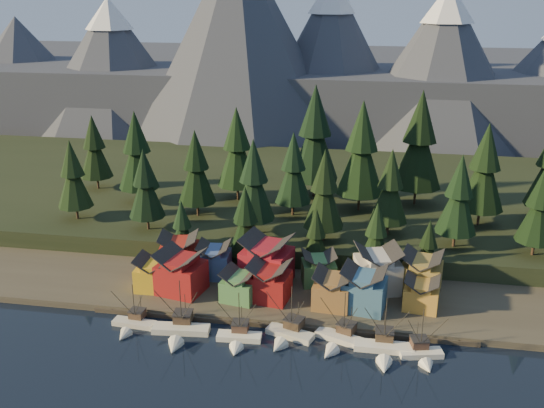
% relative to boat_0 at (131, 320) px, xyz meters
% --- Properties ---
extents(ground, '(500.00, 500.00, 0.00)m').
position_rel_boat_0_xyz_m(ground, '(29.65, -9.90, -1.90)').
color(ground, black).
rests_on(ground, ground).
extents(shore_strip, '(400.00, 50.00, 1.50)m').
position_rel_boat_0_xyz_m(shore_strip, '(29.65, 30.10, -1.15)').
color(shore_strip, '#3D372C').
rests_on(shore_strip, ground).
extents(hillside, '(420.00, 100.00, 6.00)m').
position_rel_boat_0_xyz_m(hillside, '(29.65, 80.10, 1.10)').
color(hillside, black).
rests_on(hillside, ground).
extents(dock, '(80.00, 4.00, 1.00)m').
position_rel_boat_0_xyz_m(dock, '(29.65, 6.60, -1.40)').
color(dock, '#473E33').
rests_on(dock, ground).
extents(mountain_ridge, '(560.00, 190.00, 90.00)m').
position_rel_boat_0_xyz_m(mountain_ridge, '(25.45, 203.69, 24.15)').
color(mountain_ridge, '#494D5F').
rests_on(mountain_ridge, ground).
extents(boat_0, '(9.32, 10.03, 10.22)m').
position_rel_boat_0_xyz_m(boat_0, '(0.00, 0.00, 0.00)').
color(boat_0, beige).
rests_on(boat_0, ground).
extents(boat_1, '(12.10, 13.01, 12.57)m').
position_rel_boat_0_xyz_m(boat_1, '(10.59, -1.09, 0.37)').
color(boat_1, beige).
rests_on(boat_1, ground).
extents(boat_2, '(9.22, 9.95, 11.17)m').
position_rel_boat_0_xyz_m(boat_2, '(22.76, -1.38, 0.28)').
color(boat_2, white).
rests_on(boat_2, ground).
extents(boat_3, '(10.42, 10.98, 12.07)m').
position_rel_boat_0_xyz_m(boat_3, '(32.17, 1.37, 0.44)').
color(boat_3, beige).
rests_on(boat_3, ground).
extents(boat_4, '(11.40, 11.75, 11.47)m').
position_rel_boat_0_xyz_m(boat_4, '(42.46, 1.30, 0.15)').
color(boat_4, silver).
rests_on(boat_4, ground).
extents(boat_5, '(11.73, 12.78, 12.08)m').
position_rel_boat_0_xyz_m(boat_5, '(51.11, -0.65, 0.25)').
color(boat_5, white).
rests_on(boat_5, ground).
extents(boat_6, '(8.81, 9.38, 10.90)m').
position_rel_boat_0_xyz_m(boat_6, '(58.23, -1.04, 0.29)').
color(boat_6, white).
rests_on(boat_6, ground).
extents(house_front_0, '(7.99, 7.57, 7.83)m').
position_rel_boat_0_xyz_m(house_front_0, '(-0.20, 14.71, 3.71)').
color(house_front_0, gold).
rests_on(house_front_0, shore_strip).
extents(house_front_1, '(11.19, 10.90, 9.84)m').
position_rel_boat_0_xyz_m(house_front_1, '(6.20, 14.38, 4.77)').
color(house_front_1, maroon).
rests_on(house_front_1, shore_strip).
extents(house_front_2, '(8.31, 8.36, 6.99)m').
position_rel_boat_0_xyz_m(house_front_2, '(19.83, 13.07, 3.27)').
color(house_front_2, '#447C43').
rests_on(house_front_2, shore_strip).
extents(house_front_3, '(9.64, 9.30, 8.70)m').
position_rel_boat_0_xyz_m(house_front_3, '(26.18, 14.38, 4.17)').
color(house_front_3, maroon).
rests_on(house_front_3, shore_strip).
extents(house_front_4, '(8.35, 8.92, 7.91)m').
position_rel_boat_0_xyz_m(house_front_4, '(39.96, 13.73, 3.75)').
color(house_front_4, olive).
rests_on(house_front_4, shore_strip).
extents(house_front_5, '(10.21, 9.54, 9.46)m').
position_rel_boat_0_xyz_m(house_front_5, '(46.53, 13.53, 4.57)').
color(house_front_5, '#386385').
rests_on(house_front_5, shore_strip).
extents(house_front_6, '(8.02, 7.69, 7.11)m').
position_rel_boat_0_xyz_m(house_front_6, '(58.67, 15.78, 3.33)').
color(house_front_6, gold).
rests_on(house_front_6, shore_strip).
extents(house_back_0, '(10.21, 9.92, 9.65)m').
position_rel_boat_0_xyz_m(house_back_0, '(2.74, 23.69, 4.67)').
color(house_back_0, maroon).
rests_on(house_back_0, shore_strip).
extents(house_back_1, '(7.88, 7.96, 8.29)m').
position_rel_boat_0_xyz_m(house_back_1, '(11.42, 23.28, 3.95)').
color(house_back_1, '#3D5792').
rests_on(house_back_1, shore_strip).
extents(house_back_2, '(12.45, 11.78, 11.27)m').
position_rel_boat_0_xyz_m(house_back_2, '(24.16, 22.38, 5.52)').
color(house_back_2, maroon).
rests_on(house_back_2, shore_strip).
extents(house_back_3, '(8.92, 8.32, 7.65)m').
position_rel_boat_0_xyz_m(house_back_3, '(36.08, 23.69, 3.62)').
color(house_back_3, '#407642').
rests_on(house_back_3, shore_strip).
extents(house_back_4, '(11.44, 11.16, 10.32)m').
position_rel_boat_0_xyz_m(house_back_4, '(49.32, 22.73, 5.02)').
color(house_back_4, beige).
rests_on(house_back_4, shore_strip).
extents(house_back_5, '(10.03, 10.11, 9.48)m').
position_rel_boat_0_xyz_m(house_back_5, '(58.99, 23.29, 4.58)').
color(house_back_5, olive).
rests_on(house_back_5, shore_strip).
extents(tree_hill_0, '(9.54, 9.54, 22.21)m').
position_rel_boat_0_xyz_m(tree_hill_0, '(-32.35, 42.10, 16.24)').
color(tree_hill_0, '#332319').
rests_on(tree_hill_0, hillside).
extents(tree_hill_1, '(11.72, 11.72, 27.31)m').
position_rel_boat_0_xyz_m(tree_hill_1, '(-20.35, 58.10, 19.03)').
color(tree_hill_1, '#332319').
rests_on(tree_hill_1, hillside).
extents(tree_hill_2, '(9.40, 9.40, 21.89)m').
position_rel_boat_0_xyz_m(tree_hill_2, '(-10.35, 38.10, 16.06)').
color(tree_hill_2, '#332319').
rests_on(tree_hill_2, hillside).
extents(tree_hill_3, '(10.46, 10.46, 24.36)m').
position_rel_boat_0_xyz_m(tree_hill_3, '(-0.35, 50.10, 17.41)').
color(tree_hill_3, '#332319').
rests_on(tree_hill_3, hillside).
extents(tree_hill_4, '(12.03, 12.03, 28.02)m').
position_rel_boat_0_xyz_m(tree_hill_4, '(7.65, 65.10, 19.42)').
color(tree_hill_4, '#332319').
rests_on(tree_hill_4, hillside).
extents(tree_hill_5, '(10.77, 10.77, 25.09)m').
position_rel_boat_0_xyz_m(tree_hill_5, '(17.65, 40.10, 17.82)').
color(tree_hill_5, '#332319').
rests_on(tree_hill_5, hillside).
extents(tree_hill_6, '(10.17, 10.17, 23.68)m').
position_rel_boat_0_xyz_m(tree_hill_6, '(25.65, 55.10, 17.04)').
color(tree_hill_6, '#332319').
rests_on(tree_hill_6, hillside).
extents(tree_hill_7, '(10.20, 10.20, 23.76)m').
position_rel_boat_0_xyz_m(tree_hill_7, '(35.65, 38.10, 17.09)').
color(tree_hill_7, '#332319').
rests_on(tree_hill_7, hillside).
extents(tree_hill_8, '(13.56, 13.56, 31.59)m').
position_rel_boat_0_xyz_m(tree_hill_8, '(43.65, 62.10, 21.37)').
color(tree_hill_8, '#332319').
rests_on(tree_hill_8, hillside).
extents(tree_hill_9, '(9.78, 9.78, 22.78)m').
position_rel_boat_0_xyz_m(tree_hill_9, '(51.65, 45.10, 16.55)').
color(tree_hill_9, '#332319').
rests_on(tree_hill_9, hillside).
extents(tree_hill_10, '(14.38, 14.38, 33.50)m').
position_rel_boat_0_xyz_m(tree_hill_10, '(59.65, 70.10, 22.41)').
color(tree_hill_10, '#332319').
rests_on(tree_hill_10, hillside).
extents(tree_hill_11, '(10.03, 10.03, 23.37)m').
position_rel_boat_0_xyz_m(tree_hill_11, '(67.65, 40.10, 16.87)').
color(tree_hill_11, '#332319').
rests_on(tree_hill_11, hillside).
extents(tree_hill_12, '(11.94, 11.94, 27.82)m').
position_rel_boat_0_xyz_m(tree_hill_12, '(75.65, 56.10, 19.31)').
color(tree_hill_12, '#332319').
rests_on(tree_hill_12, hillside).
extents(tree_hill_13, '(9.43, 9.43, 21.97)m').
position_rel_boat_0_xyz_m(tree_hill_13, '(85.65, 38.10, 16.11)').
color(tree_hill_13, '#332319').
rests_on(tree_hill_13, hillside).
extents(tree_hill_15, '(14.59, 14.59, 33.99)m').
position_rel_boat_0_xyz_m(tree_hill_15, '(29.65, 72.10, 22.69)').
color(tree_hill_15, '#332319').
rests_on(tree_hill_15, hillside).
extents(tree_hill_16, '(10.11, 10.11, 23.56)m').
position_rel_boat_0_xyz_m(tree_hill_16, '(-38.35, 68.10, 16.97)').
color(tree_hill_16, '#332319').
rests_on(tree_hill_16, hillside).
extents(tree_shore_0, '(6.90, 6.90, 16.07)m').
position_rel_boat_0_xyz_m(tree_shore_0, '(1.65, 30.10, 8.37)').
color(tree_shore_0, '#332319').
rests_on(tree_shore_0, shore_strip).
extents(tree_shore_1, '(8.77, 8.77, 20.43)m').
position_rel_boat_0_xyz_m(tree_shore_1, '(17.65, 30.10, 10.76)').
color(tree_shore_1, '#332319').
rests_on(tree_shore_1, shore_strip).
extents(tree_shore_2, '(6.86, 6.86, 15.99)m').
position_rel_boat_0_xyz_m(tree_shore_2, '(34.65, 30.10, 8.33)').
color(tree_shore_2, '#332319').
rests_on(tree_shore_2, shore_strip).
extents(tree_shore_3, '(7.87, 7.87, 18.34)m').
position_rel_boat_0_xyz_m(tree_shore_3, '(48.65, 30.10, 9.62)').
color(tree_shore_3, '#332319').
rests_on(tree_shore_3, shore_strip).
extents(tree_shore_4, '(6.34, 6.34, 14.77)m').
position_rel_boat_0_xyz_m(tree_shore_4, '(60.65, 30.10, 7.66)').
color(tree_shore_4, '#332319').
rests_on(tree_shore_4, shore_strip).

